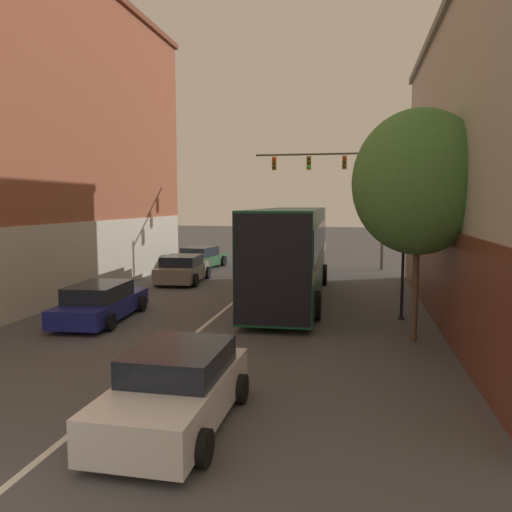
{
  "coord_description": "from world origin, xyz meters",
  "views": [
    {
      "loc": [
        4.77,
        -4.32,
        3.99
      ],
      "look_at": [
        1.01,
        14.52,
        1.94
      ],
      "focal_mm": 35.0,
      "sensor_mm": 36.0,
      "label": 1
    }
  ],
  "objects_px": {
    "hatchback_foreground": "(176,389)",
    "parked_car_left_near": "(183,269)",
    "parked_car_left_far": "(201,258)",
    "street_tree_near": "(419,183)",
    "street_lamp": "(404,234)",
    "bus": "(292,249)",
    "traffic_signal_gantry": "(342,180)",
    "parked_car_left_mid": "(101,302)"
  },
  "relations": [
    {
      "from": "parked_car_left_mid",
      "to": "parked_car_left_far",
      "type": "xyz_separation_m",
      "value": [
        -0.78,
        13.73,
        0.03
      ]
    },
    {
      "from": "bus",
      "to": "parked_car_left_far",
      "type": "distance_m",
      "value": 10.95
    },
    {
      "from": "bus",
      "to": "hatchback_foreground",
      "type": "distance_m",
      "value": 12.44
    },
    {
      "from": "street_lamp",
      "to": "street_tree_near",
      "type": "relative_size",
      "value": 0.69
    },
    {
      "from": "traffic_signal_gantry",
      "to": "street_tree_near",
      "type": "distance_m",
      "value": 16.11
    },
    {
      "from": "parked_car_left_far",
      "to": "hatchback_foreground",
      "type": "bearing_deg",
      "value": -156.2
    },
    {
      "from": "parked_car_left_mid",
      "to": "traffic_signal_gantry",
      "type": "xyz_separation_m",
      "value": [
        7.6,
        15.31,
        4.73
      ]
    },
    {
      "from": "hatchback_foreground",
      "to": "parked_car_left_mid",
      "type": "distance_m",
      "value": 8.96
    },
    {
      "from": "parked_car_left_mid",
      "to": "street_lamp",
      "type": "relative_size",
      "value": 1.04
    },
    {
      "from": "parked_car_left_mid",
      "to": "parked_car_left_near",
      "type": "bearing_deg",
      "value": -4.45
    },
    {
      "from": "hatchback_foreground",
      "to": "parked_car_left_far",
      "type": "distance_m",
      "value": 21.79
    },
    {
      "from": "street_lamp",
      "to": "street_tree_near",
      "type": "bearing_deg",
      "value": -87.55
    },
    {
      "from": "hatchback_foreground",
      "to": "parked_car_left_mid",
      "type": "relative_size",
      "value": 0.84
    },
    {
      "from": "hatchback_foreground",
      "to": "street_tree_near",
      "type": "height_order",
      "value": "street_tree_near"
    },
    {
      "from": "hatchback_foreground",
      "to": "street_lamp",
      "type": "relative_size",
      "value": 0.88
    },
    {
      "from": "hatchback_foreground",
      "to": "parked_car_left_near",
      "type": "height_order",
      "value": "parked_car_left_near"
    },
    {
      "from": "parked_car_left_far",
      "to": "parked_car_left_mid",
      "type": "bearing_deg",
      "value": -169.33
    },
    {
      "from": "parked_car_left_near",
      "to": "parked_car_left_mid",
      "type": "distance_m",
      "value": 8.29
    },
    {
      "from": "bus",
      "to": "street_lamp",
      "type": "distance_m",
      "value": 5.26
    },
    {
      "from": "bus",
      "to": "hatchback_foreground",
      "type": "xyz_separation_m",
      "value": [
        -0.51,
        -12.34,
        -1.44
      ]
    },
    {
      "from": "hatchback_foreground",
      "to": "parked_car_left_near",
      "type": "bearing_deg",
      "value": 19.63
    },
    {
      "from": "hatchback_foreground",
      "to": "parked_car_left_near",
      "type": "distance_m",
      "value": 16.38
    },
    {
      "from": "hatchback_foreground",
      "to": "traffic_signal_gantry",
      "type": "distance_m",
      "value": 23.08
    },
    {
      "from": "traffic_signal_gantry",
      "to": "bus",
      "type": "bearing_deg",
      "value": -99.62
    },
    {
      "from": "parked_car_left_mid",
      "to": "bus",
      "type": "bearing_deg",
      "value": -53.22
    },
    {
      "from": "bus",
      "to": "traffic_signal_gantry",
      "type": "distance_m",
      "value": 10.79
    },
    {
      "from": "hatchback_foreground",
      "to": "street_tree_near",
      "type": "bearing_deg",
      "value": -35.73
    },
    {
      "from": "hatchback_foreground",
      "to": "parked_car_left_far",
      "type": "xyz_separation_m",
      "value": [
        -6.14,
        20.91,
        -0.02
      ]
    },
    {
      "from": "parked_car_left_far",
      "to": "street_lamp",
      "type": "xyz_separation_m",
      "value": [
        10.86,
        -11.61,
        2.29
      ]
    },
    {
      "from": "hatchback_foreground",
      "to": "street_tree_near",
      "type": "distance_m",
      "value": 9.07
    },
    {
      "from": "traffic_signal_gantry",
      "to": "street_tree_near",
      "type": "relative_size",
      "value": 1.18
    },
    {
      "from": "bus",
      "to": "traffic_signal_gantry",
      "type": "height_order",
      "value": "traffic_signal_gantry"
    },
    {
      "from": "parked_car_left_near",
      "to": "traffic_signal_gantry",
      "type": "xyz_separation_m",
      "value": [
        7.61,
        7.02,
        4.67
      ]
    },
    {
      "from": "bus",
      "to": "parked_car_left_far",
      "type": "xyz_separation_m",
      "value": [
        -6.66,
        8.57,
        -1.46
      ]
    },
    {
      "from": "parked_car_left_near",
      "to": "street_tree_near",
      "type": "distance_m",
      "value": 14.07
    },
    {
      "from": "bus",
      "to": "parked_car_left_near",
      "type": "bearing_deg",
      "value": 60.33
    },
    {
      "from": "parked_car_left_far",
      "to": "traffic_signal_gantry",
      "type": "bearing_deg",
      "value": -71.88
    },
    {
      "from": "hatchback_foreground",
      "to": "street_tree_near",
      "type": "relative_size",
      "value": 0.6
    },
    {
      "from": "parked_car_left_far",
      "to": "street_tree_near",
      "type": "distance_m",
      "value": 18.45
    },
    {
      "from": "bus",
      "to": "street_tree_near",
      "type": "xyz_separation_m",
      "value": [
        4.32,
        -5.74,
        2.46
      ]
    },
    {
      "from": "parked_car_left_far",
      "to": "bus",
      "type": "bearing_deg",
      "value": -134.73
    },
    {
      "from": "street_lamp",
      "to": "hatchback_foreground",
      "type": "bearing_deg",
      "value": -116.9
    }
  ]
}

